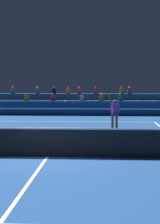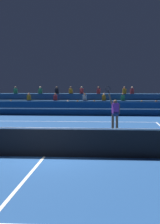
% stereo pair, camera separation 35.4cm
% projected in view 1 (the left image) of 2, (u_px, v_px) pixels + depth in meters
% --- Properties ---
extents(ground_plane, '(120.00, 120.00, 0.00)m').
position_uv_depth(ground_plane, '(48.00, 157.00, 13.49)').
color(ground_plane, navy).
extents(court_lines, '(11.10, 23.90, 0.01)m').
position_uv_depth(court_lines, '(48.00, 157.00, 13.49)').
color(court_lines, white).
rests_on(court_lines, ground).
extents(tennis_net, '(12.00, 0.10, 1.10)m').
position_uv_depth(tennis_net, '(47.00, 142.00, 13.44)').
color(tennis_net, slate).
rests_on(tennis_net, ground).
extents(sponsor_banner_wall, '(18.00, 0.26, 1.10)m').
position_uv_depth(sponsor_banner_wall, '(77.00, 109.00, 29.88)').
color(sponsor_banner_wall, navy).
rests_on(sponsor_banner_wall, ground).
extents(bleacher_stand, '(17.06, 2.85, 2.28)m').
position_uv_depth(bleacher_stand, '(79.00, 105.00, 32.39)').
color(bleacher_stand, navy).
rests_on(bleacher_stand, ground).
extents(tennis_player, '(0.84, 0.50, 2.50)m').
position_uv_depth(tennis_player, '(115.00, 113.00, 20.68)').
color(tennis_player, brown).
rests_on(tennis_player, ground).
extents(tennis_ball, '(0.07, 0.07, 0.07)m').
position_uv_depth(tennis_ball, '(12.00, 133.00, 19.41)').
color(tennis_ball, '#C6DB33').
rests_on(tennis_ball, ground).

